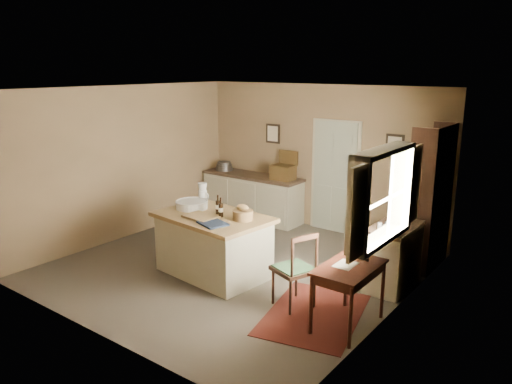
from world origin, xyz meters
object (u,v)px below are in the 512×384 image
at_px(desk_chair, 294,270).
at_px(right_cabinet, 393,256).
at_px(writing_desk, 349,273).
at_px(sideboard, 253,195).
at_px(shelving_unit, 433,198).
at_px(work_island, 213,243).

height_order(desk_chair, right_cabinet, desk_chair).
bearing_deg(writing_desk, sideboard, 141.73).
bearing_deg(shelving_unit, work_island, -137.88).
relative_size(writing_desk, shelving_unit, 0.43).
bearing_deg(sideboard, shelving_unit, -5.58).
relative_size(work_island, shelving_unit, 0.81).
relative_size(sideboard, desk_chair, 2.15).
distance_m(writing_desk, desk_chair, 0.81).
distance_m(work_island, sideboard, 2.87).
relative_size(sideboard, shelving_unit, 0.99).
height_order(sideboard, writing_desk, sideboard).
bearing_deg(work_island, writing_desk, 0.87).
relative_size(sideboard, right_cabinet, 2.18).
relative_size(right_cabinet, shelving_unit, 0.45).
bearing_deg(right_cabinet, shelving_unit, 81.66).
xyz_separation_m(right_cabinet, shelving_unit, (0.16, 1.07, 0.63)).
xyz_separation_m(work_island, sideboard, (-1.24, 2.59, -0.00)).
height_order(writing_desk, shelving_unit, shelving_unit).
height_order(desk_chair, shelving_unit, shelving_unit).
relative_size(work_island, writing_desk, 1.87).
distance_m(work_island, desk_chair, 1.52).
height_order(right_cabinet, shelving_unit, shelving_unit).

